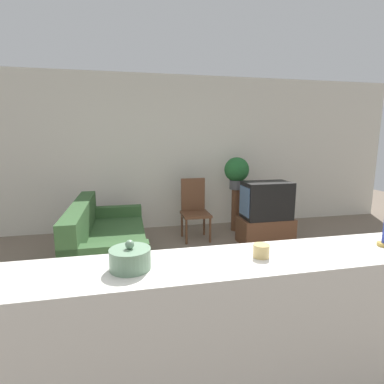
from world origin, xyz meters
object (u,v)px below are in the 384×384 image
television (266,200)px  potted_plant (237,171)px  wooden_chair (194,207)px  decorative_bowl (130,259)px  couch (106,244)px

television → potted_plant: bearing=107.0°
wooden_chair → decorative_bowl: size_ratio=4.84×
decorative_bowl → wooden_chair: bearing=72.0°
couch → potted_plant: (2.15, 1.03, 0.78)m
potted_plant → decorative_bowl: bearing=-118.1°
decorative_bowl → potted_plant: bearing=61.9°
potted_plant → television: bearing=-73.0°
wooden_chair → decorative_bowl: decorative_bowl is taller
couch → television: 2.42m
wooden_chair → potted_plant: size_ratio=1.76×
wooden_chair → potted_plant: (0.80, 0.24, 0.54)m
television → couch: bearing=-172.5°
wooden_chair → decorative_bowl: bearing=-108.0°
couch → wooden_chair: wooden_chair is taller
television → decorative_bowl: size_ratio=3.61×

